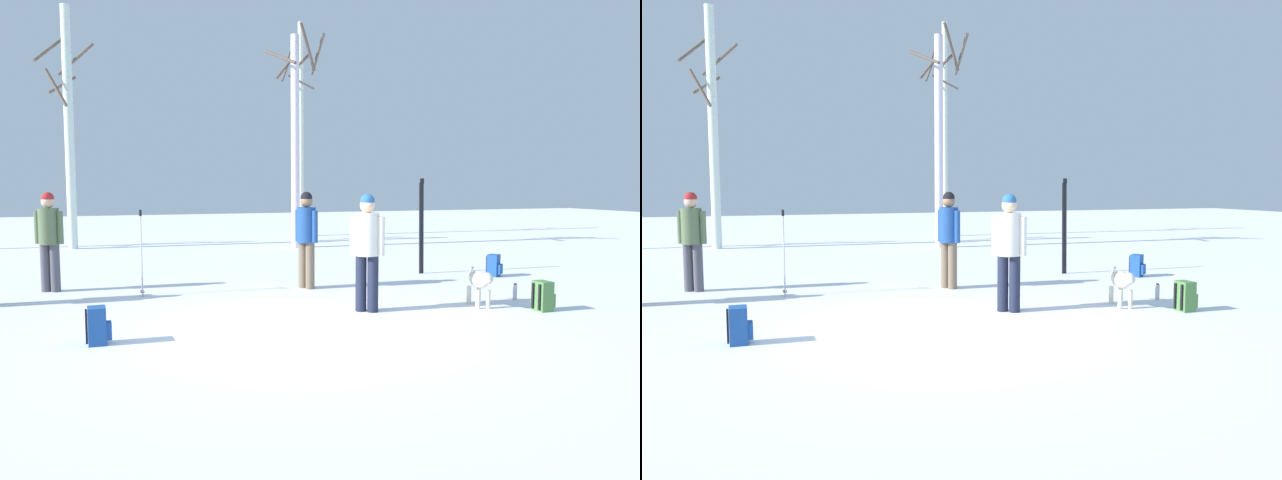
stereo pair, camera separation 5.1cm
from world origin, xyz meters
TOP-DOWN VIEW (x-y plane):
  - ground_plane at (0.00, 0.00)m, footprint 60.00×60.00m
  - person_0 at (1.17, 0.81)m, footprint 0.42×0.37m
  - person_2 at (-3.31, 4.15)m, footprint 0.47×0.34m
  - person_3 at (0.96, 3.02)m, footprint 0.34×0.47m
  - dog at (2.91, 0.57)m, footprint 0.35×0.88m
  - ski_pair_planted_0 at (3.76, 3.98)m, footprint 0.16×0.08m
  - ski_poles_0 at (-1.85, 3.22)m, footprint 0.07×0.23m
  - backpack_0 at (-2.53, 0.14)m, footprint 0.29×0.27m
  - backpack_1 at (3.63, 0.01)m, footprint 0.29×0.26m
  - backpack_2 at (4.95, 3.13)m, footprint 0.34×0.35m
  - water_bottle_0 at (3.76, 0.85)m, footprint 0.07×0.07m
  - birch_tree_1 at (-3.25, 11.53)m, footprint 1.61×1.47m
  - birch_tree_2 at (2.85, 9.78)m, footprint 1.58×1.45m
  - birch_tree_3 at (4.14, 13.47)m, footprint 1.09×1.33m

SIDE VIEW (x-z plane):
  - ground_plane at x=0.00m, z-range 0.00..0.00m
  - water_bottle_0 at x=3.76m, z-range -0.01..0.26m
  - backpack_0 at x=-2.53m, z-range -0.01..0.43m
  - backpack_1 at x=3.63m, z-range -0.01..0.43m
  - backpack_2 at x=4.95m, z-range -0.01..0.43m
  - dog at x=2.91m, z-range 0.10..0.67m
  - ski_poles_0 at x=-1.85m, z-range 0.05..1.48m
  - ski_pair_planted_0 at x=3.76m, z-range -0.01..1.96m
  - person_0 at x=1.17m, z-range 0.12..1.84m
  - person_2 at x=-3.31m, z-range 0.12..1.84m
  - person_3 at x=0.96m, z-range 0.12..1.84m
  - birch_tree_2 at x=2.85m, z-range 0.16..6.40m
  - birch_tree_1 at x=-3.25m, z-range 0.14..6.88m
  - birch_tree_3 at x=4.14m, z-range 0.11..7.44m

